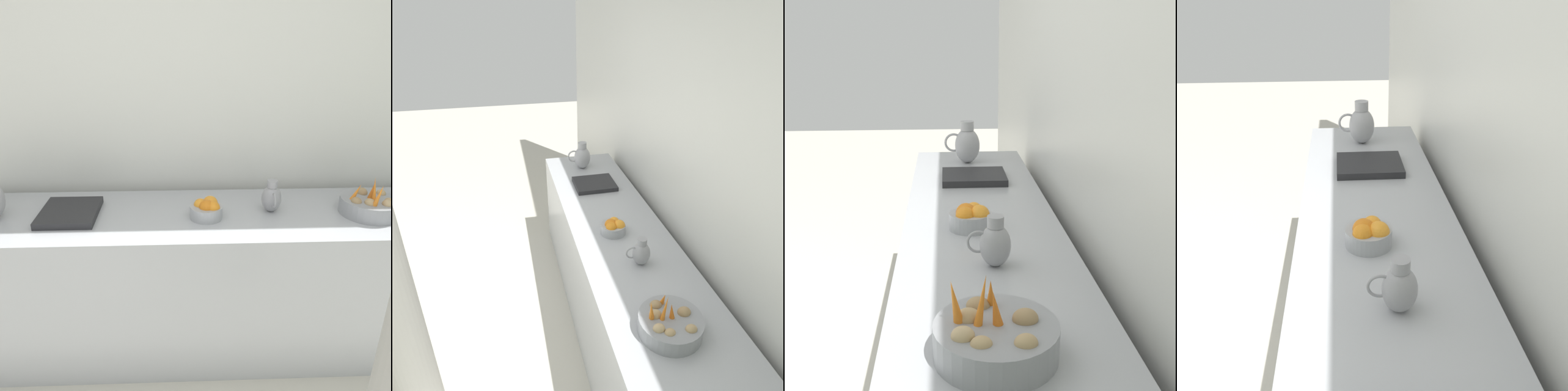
% 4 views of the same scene
% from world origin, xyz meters
% --- Properties ---
extents(ground_plane, '(14.48, 14.48, 0.00)m').
position_xyz_m(ground_plane, '(0.00, 0.00, 0.00)').
color(ground_plane, beige).
extents(tile_wall_left, '(0.10, 7.63, 3.00)m').
position_xyz_m(tile_wall_left, '(-1.95, 0.46, 1.50)').
color(tile_wall_left, silver).
rests_on(tile_wall_left, ground_plane).
extents(prep_counter, '(0.66, 2.87, 0.89)m').
position_xyz_m(prep_counter, '(-1.51, -0.04, 0.44)').
color(prep_counter, '#ADAFB5').
rests_on(prep_counter, ground_plane).
extents(vegetable_colander, '(0.31, 0.31, 0.22)m').
position_xyz_m(vegetable_colander, '(-1.48, 0.85, 0.94)').
color(vegetable_colander, gray).
rests_on(vegetable_colander, prep_counter).
extents(orange_bowl, '(0.17, 0.17, 0.11)m').
position_xyz_m(orange_bowl, '(-1.46, -0.04, 0.94)').
color(orange_bowl, '#9EA0A5').
rests_on(orange_bowl, prep_counter).
extents(metal_pitcher_tall, '(0.21, 0.15, 0.25)m').
position_xyz_m(metal_pitcher_tall, '(-1.49, -1.17, 1.00)').
color(metal_pitcher_tall, '#A3A3A8').
rests_on(metal_pitcher_tall, prep_counter).
extents(metal_pitcher_short, '(0.15, 0.11, 0.18)m').
position_xyz_m(metal_pitcher_short, '(-1.53, 0.32, 0.97)').
color(metal_pitcher_short, '#939399').
rests_on(metal_pitcher_short, prep_counter).
extents(counter_sink_basin, '(0.34, 0.30, 0.04)m').
position_xyz_m(counter_sink_basin, '(-1.51, -0.77, 0.90)').
color(counter_sink_basin, '#232326').
rests_on(counter_sink_basin, prep_counter).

